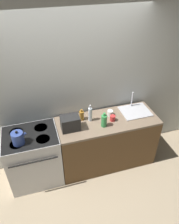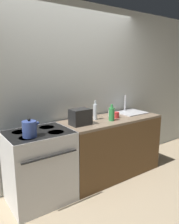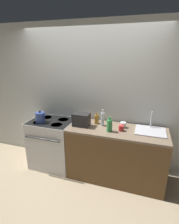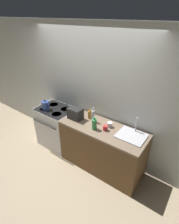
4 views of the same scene
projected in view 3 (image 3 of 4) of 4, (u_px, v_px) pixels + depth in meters
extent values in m
plane|color=tan|center=(79.00, 181.00, 2.99)|extent=(12.00, 12.00, 0.00)
cube|color=silver|center=(91.00, 98.00, 3.18)|extent=(8.00, 0.05, 2.60)
cube|color=silver|center=(53.00, 143.00, 3.30)|extent=(0.78, 0.62, 0.92)
cube|color=black|center=(51.00, 121.00, 3.16)|extent=(0.77, 0.60, 0.02)
cylinder|color=black|center=(39.00, 123.00, 3.09)|extent=(0.20, 0.20, 0.01)
cylinder|color=black|center=(57.00, 125.00, 2.99)|extent=(0.20, 0.20, 0.01)
cylinder|color=black|center=(47.00, 118.00, 3.32)|extent=(0.20, 0.20, 0.01)
cylinder|color=black|center=(63.00, 120.00, 3.22)|extent=(0.20, 0.20, 0.01)
cylinder|color=black|center=(42.00, 139.00, 2.92)|extent=(0.67, 0.02, 0.02)
cube|color=brown|center=(116.00, 155.00, 2.96)|extent=(1.58, 0.63, 0.88)
cube|color=#7A6651|center=(117.00, 130.00, 2.81)|extent=(1.58, 0.63, 0.04)
cylinder|color=#33478C|center=(40.00, 117.00, 3.06)|extent=(0.16, 0.16, 0.18)
sphere|color=black|center=(40.00, 112.00, 3.02)|extent=(0.04, 0.04, 0.04)
cylinder|color=#33478C|center=(44.00, 116.00, 3.02)|extent=(0.09, 0.03, 0.08)
cube|color=black|center=(81.00, 120.00, 2.91)|extent=(0.27, 0.19, 0.22)
cube|color=black|center=(79.00, 113.00, 2.89)|extent=(0.03, 0.13, 0.01)
cube|color=black|center=(84.00, 114.00, 2.86)|extent=(0.03, 0.13, 0.01)
cube|color=#B7B7BC|center=(150.00, 131.00, 2.72)|extent=(0.46, 0.39, 0.01)
cylinder|color=silver|center=(151.00, 120.00, 2.82)|extent=(0.02, 0.02, 0.28)
cylinder|color=#338C47|center=(109.00, 126.00, 2.70)|extent=(0.09, 0.09, 0.19)
cylinder|color=#338C47|center=(110.00, 119.00, 2.67)|extent=(0.03, 0.03, 0.05)
cylinder|color=silver|center=(102.00, 119.00, 2.91)|extent=(0.06, 0.06, 0.23)
cylinder|color=silver|center=(103.00, 111.00, 2.86)|extent=(0.02, 0.02, 0.06)
cylinder|color=#9E6B23|center=(97.00, 119.00, 3.01)|extent=(0.07, 0.07, 0.15)
cylinder|color=#9E6B23|center=(97.00, 114.00, 2.98)|extent=(0.03, 0.03, 0.04)
cylinder|color=red|center=(121.00, 128.00, 2.74)|extent=(0.08, 0.08, 0.09)
cylinder|color=white|center=(123.00, 125.00, 2.86)|extent=(0.09, 0.09, 0.09)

